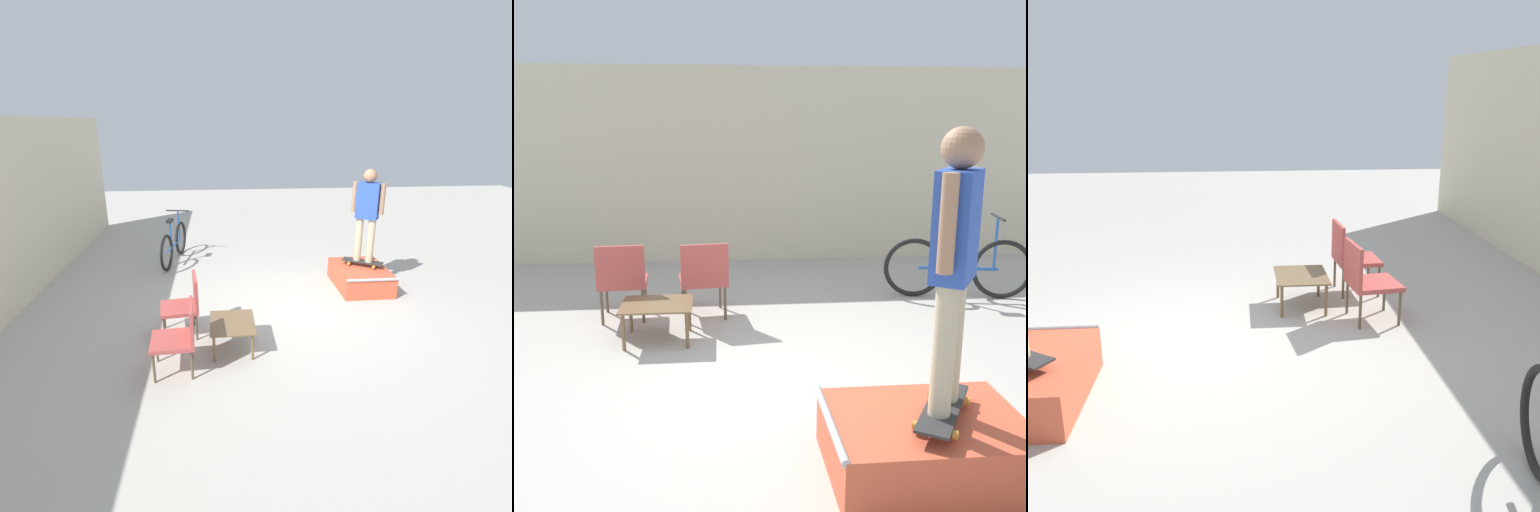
% 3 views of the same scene
% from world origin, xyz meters
% --- Properties ---
extents(ground_plane, '(24.00, 24.00, 0.00)m').
position_xyz_m(ground_plane, '(0.00, 0.00, 0.00)').
color(ground_plane, '#B7B2A8').
extents(house_wall_back, '(12.00, 0.06, 3.00)m').
position_xyz_m(house_wall_back, '(0.00, 4.56, 1.50)').
color(house_wall_back, beige).
rests_on(house_wall_back, ground_plane).
extents(skate_ramp_box, '(1.24, 0.90, 0.40)m').
position_xyz_m(skate_ramp_box, '(0.92, -1.29, 0.19)').
color(skate_ramp_box, '#DB5638').
rests_on(skate_ramp_box, ground_plane).
extents(skateboard_on_ramp, '(0.55, 0.72, 0.07)m').
position_xyz_m(skateboard_on_ramp, '(1.00, -1.34, 0.46)').
color(skateboard_on_ramp, '#2D2D2D').
rests_on(skateboard_on_ramp, skate_ramp_box).
extents(person_skater, '(0.38, 0.49, 1.67)m').
position_xyz_m(person_skater, '(1.00, -1.34, 1.46)').
color(person_skater, '#C6B793').
rests_on(person_skater, skateboard_on_ramp).
extents(coffee_table, '(0.71, 0.59, 0.39)m').
position_xyz_m(coffee_table, '(-0.97, 1.14, 0.34)').
color(coffee_table, brown).
rests_on(coffee_table, ground_plane).
extents(patio_chair_left, '(0.55, 0.55, 0.88)m').
position_xyz_m(patio_chair_left, '(-1.41, 1.79, 0.49)').
color(patio_chair_left, brown).
rests_on(patio_chair_left, ground_plane).
extents(patio_chair_right, '(0.58, 0.58, 0.88)m').
position_xyz_m(patio_chair_right, '(-0.52, 1.79, 0.49)').
color(patio_chair_right, brown).
rests_on(patio_chair_right, ground_plane).
extents(bicycle, '(1.82, 0.53, 1.05)m').
position_xyz_m(bicycle, '(2.65, 2.27, 0.40)').
color(bicycle, black).
rests_on(bicycle, ground_plane).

